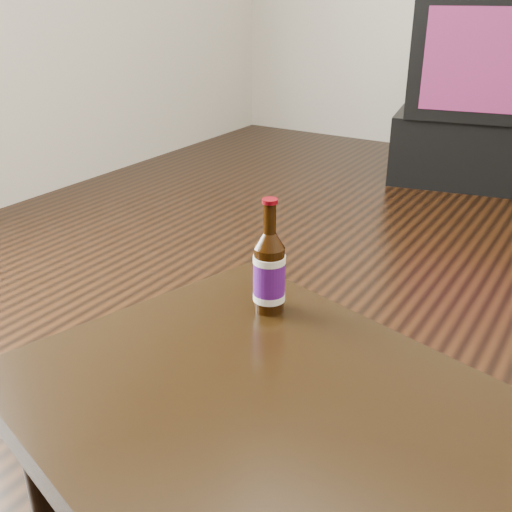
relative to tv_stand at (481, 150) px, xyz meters
The scene contains 4 objects.
tv_stand is the anchor object (origin of this frame).
tv 0.49m from the tv_stand, 78.70° to the right, with size 0.89×0.65×0.60m.
coffee_table 2.79m from the tv_stand, 81.61° to the right, with size 1.23×0.92×0.41m.
beer_bottle 2.49m from the tv_stand, 87.12° to the right, with size 0.08×0.08×0.23m.
Camera 1 is at (0.03, -1.02, 0.99)m, focal length 42.00 mm.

